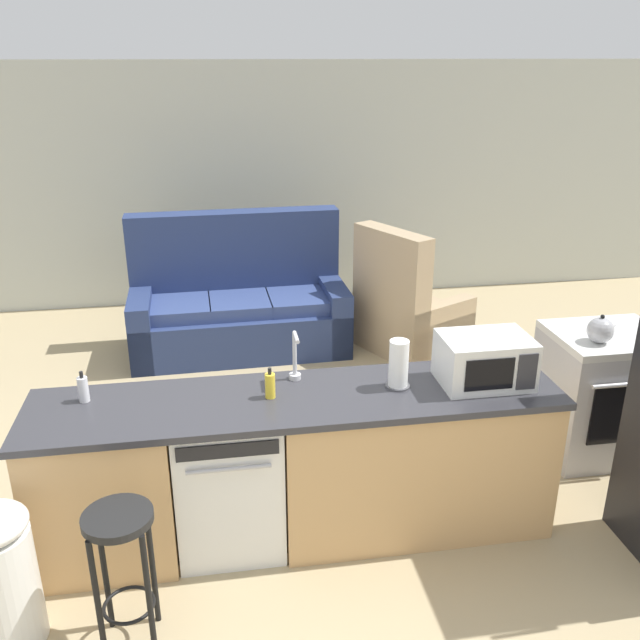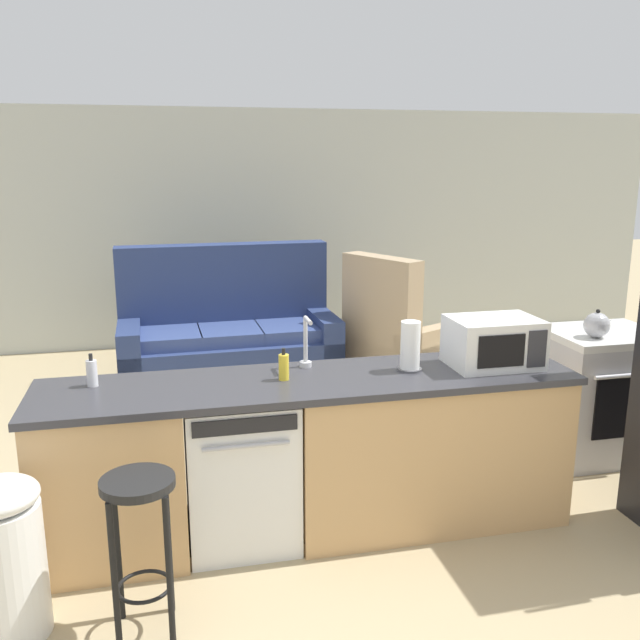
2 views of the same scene
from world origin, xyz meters
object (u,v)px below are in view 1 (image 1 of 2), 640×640
Objects in this scene: dish_soap_bottle at (83,389)px; couch at (239,307)px; kettle at (601,330)px; dishwasher at (229,477)px; stove_range at (601,393)px; paper_towel_roll at (399,365)px; armchair at (405,315)px; microwave at (485,360)px; bar_stool at (122,551)px; trash_bin at (0,576)px; soap_bottle at (270,385)px.

dish_soap_bottle is 2.93m from couch.
dishwasher is at bearing -170.15° from kettle.
kettle reaches higher than stove_range.
paper_towel_roll is (-1.63, -0.52, 0.59)m from stove_range.
microwave is at bearing -96.52° from armchair.
kettle reaches higher than bar_stool.
dishwasher is 2.98× the size of paper_towel_roll.
armchair is (2.84, 3.03, -0.03)m from trash_bin.
dish_soap_bottle is 0.15× the size of armchair.
soap_bottle is at bearing -89.02° from couch.
dishwasher is 0.42× the size of couch.
kettle is (1.46, 0.40, -0.05)m from paper_towel_roll.
soap_bottle is (0.25, 0.02, 0.55)m from dishwasher.
microwave is 0.68× the size of bar_stool.
armchair is at bearing 54.74° from dishwasher.
microwave is 0.50m from paper_towel_roll.
armchair is (2.25, 3.15, -0.19)m from bar_stool.
microwave is 0.42× the size of armchair.
soap_bottle is (-0.72, -0.01, -0.07)m from paper_towel_roll.
kettle is (2.18, 0.41, 0.01)m from soap_bottle.
dishwasher is 0.93× the size of stove_range.
soap_bottle is at bearing 23.40° from trash_bin.
armchair reaches higher than kettle.
dish_soap_bottle is at bearing 169.53° from dishwasher.
paper_towel_roll is (-0.49, 0.03, -0.00)m from microwave.
armchair is at bearing 72.39° from paper_towel_roll.
couch reaches higher than microwave.
stove_range is 4.39× the size of kettle.
couch is at bearing 105.24° from paper_towel_roll.
dishwasher is at bearing -10.47° from dish_soap_bottle.
bar_stool is (-1.97, -0.67, -0.50)m from microwave.
kettle reaches higher than dishwasher.
bar_stool is (-0.76, -0.69, -0.44)m from soap_bottle.
microwave is 1.22m from soap_bottle.
armchair is at bearing 43.10° from dish_soap_bottle.
couch is at bearing 166.29° from armchair.
soap_bottle is 1.00× the size of dish_soap_bottle.
couch is (-1.26, 2.85, -0.65)m from microwave.
trash_bin is (-3.52, -0.99, -0.61)m from kettle.
soap_bottle is at bearing -121.39° from armchair.
dishwasher is at bearing 53.08° from bar_stool.
trash_bin is (-3.69, -1.11, -0.07)m from stove_range.
dish_soap_bottle reaches higher than trash_bin.
stove_range is 1.22× the size of trash_bin.
soap_bottle is at bearing 42.43° from bar_stool.
couch reaches higher than trash_bin.
soap_bottle and dish_soap_bottle have the same top height.
stove_range is at bearing 12.74° from soap_bottle.
dish_soap_bottle is at bearing 63.90° from trash_bin.
paper_towel_roll is 0.38× the size of trash_bin.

